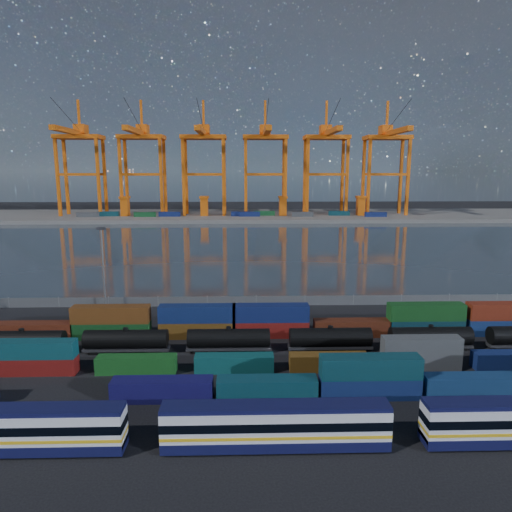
{
  "coord_description": "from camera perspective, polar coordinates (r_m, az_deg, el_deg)",
  "views": [
    {
      "loc": [
        -2.48,
        -61.92,
        27.17
      ],
      "look_at": [
        0.0,
        30.0,
        10.0
      ],
      "focal_mm": 32.0,
      "sensor_mm": 36.0,
      "label": 1
    }
  ],
  "objects": [
    {
      "name": "passenger_train",
      "position": [
        48.02,
        2.46,
        -20.5
      ],
      "size": [
        74.45,
        2.77,
        4.76
      ],
      "color": "silver",
      "rests_on": "ground"
    },
    {
      "name": "quay_containers",
      "position": [
        258.63,
        -3.44,
        5.26
      ],
      "size": [
        172.58,
        10.99,
        2.6
      ],
      "color": "navy",
      "rests_on": "far_quay"
    },
    {
      "name": "ground",
      "position": [
        67.67,
        0.7,
        -13.1
      ],
      "size": [
        700.0,
        700.0,
        0.0
      ],
      "primitive_type": "plane",
      "color": "black",
      "rests_on": "ground"
    },
    {
      "name": "waterfront_fence",
      "position": [
        93.69,
        0.03,
        -5.64
      ],
      "size": [
        160.12,
        0.12,
        2.2
      ],
      "color": "#595B5E",
      "rests_on": "ground"
    },
    {
      "name": "container_row_south",
      "position": [
        59.43,
        -18.44,
        -14.92
      ],
      "size": [
        126.71,
        2.47,
        5.26
      ],
      "color": "#3E4043",
      "rests_on": "ground"
    },
    {
      "name": "yard_light_mast",
      "position": [
        93.85,
        -18.57,
        -0.96
      ],
      "size": [
        1.6,
        0.4,
        16.6
      ],
      "color": "slate",
      "rests_on": "ground"
    },
    {
      "name": "harbor_water",
      "position": [
        169.14,
        -0.69,
        1.33
      ],
      "size": [
        700.0,
        700.0,
        0.0
      ],
      "primitive_type": "plane",
      "color": "#29333C",
      "rests_on": "ground"
    },
    {
      "name": "distant_mountains",
      "position": [
        1674.39,
        0.74,
        17.2
      ],
      "size": [
        2470.0,
        1100.0,
        520.0
      ],
      "color": "#1E2630",
      "rests_on": "ground"
    },
    {
      "name": "container_row_mid",
      "position": [
        64.32,
        -3.18,
        -12.93
      ],
      "size": [
        139.99,
        2.2,
        4.69
      ],
      "color": "#424648",
      "rests_on": "ground"
    },
    {
      "name": "far_quay",
      "position": [
        273.19,
        -1.02,
        5.08
      ],
      "size": [
        700.0,
        70.0,
        2.0
      ],
      "primitive_type": "cube",
      "color": "#514F4C",
      "rests_on": "ground"
    },
    {
      "name": "tanker_string",
      "position": [
        71.72,
        9.25,
        -10.12
      ],
      "size": [
        136.93,
        2.78,
        3.97
      ],
      "color": "black",
      "rests_on": "ground"
    },
    {
      "name": "gantry_cranes",
      "position": [
        265.55,
        -2.7,
        13.49
      ],
      "size": [
        200.56,
        49.07,
        66.44
      ],
      "color": "orange",
      "rests_on": "ground"
    },
    {
      "name": "straddle_carriers",
      "position": [
        262.64,
        -1.55,
        6.35
      ],
      "size": [
        140.0,
        7.0,
        11.1
      ],
      "color": "orange",
      "rests_on": "far_quay"
    },
    {
      "name": "container_row_north",
      "position": [
        76.7,
        3.17,
        -8.42
      ],
      "size": [
        140.86,
        2.56,
        5.46
      ],
      "color": "#0F1E4C",
      "rests_on": "ground"
    }
  ]
}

